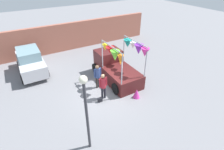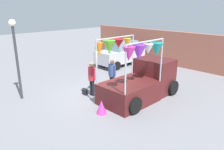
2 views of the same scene
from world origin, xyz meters
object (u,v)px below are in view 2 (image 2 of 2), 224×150
Objects in this scene: vendor_truck at (142,79)px; folded_kite_bundle_magenta at (101,107)px; person_vendor at (112,72)px; handbag at (85,92)px; street_lamp at (15,49)px; parked_car at (121,53)px; person_customer at (92,76)px.

folded_kite_bundle_magenta is at bearing -90.96° from vendor_truck.
handbag is at bearing -111.89° from person_vendor.
street_lamp is (-4.03, -4.44, 1.58)m from vendor_truck.
parked_car is 8.53m from street_lamp.
parked_car reaches higher than person_vendor.
vendor_truck reaches higher than folded_kite_bundle_magenta.
vendor_truck is at bearing 89.04° from folded_kite_bundle_magenta.
person_vendor is at bearing 79.92° from person_customer.
folded_kite_bundle_magenta is (2.17, -0.78, 0.16)m from handbag.
handbag is (-0.35, -0.20, -0.92)m from person_customer.
street_lamp reaches higher than person_customer.
street_lamp is (-2.16, -2.75, 1.45)m from person_customer.
vendor_truck is 2.39× the size of person_vendor.
folded_kite_bundle_magenta is (-0.04, -2.67, -0.64)m from vendor_truck.
street_lamp is (-1.81, -2.55, 2.37)m from handbag.
vendor_truck is at bearing 40.46° from handbag.
person_customer is 6.24× the size of handbag.
street_lamp reaches higher than folded_kite_bundle_magenta.
vendor_truck reaches higher than parked_car.
vendor_truck is 3.02m from handbag.
vendor_truck is at bearing 42.17° from person_customer.
person_customer is (-1.87, -1.69, 0.13)m from vendor_truck.
parked_car is 6.51m from handbag.
person_vendor is at bearing 59.03° from street_lamp.
person_vendor is 0.45× the size of street_lamp.
parked_car is at bearing 128.89° from person_vendor.
person_customer is at bearing 29.74° from handbag.
folded_kite_bundle_magenta is (1.61, -2.18, -0.74)m from person_vendor.
person_vendor is 2.86× the size of folded_kite_bundle_magenta.
parked_car is 1.04× the size of street_lamp.
vendor_truck is at bearing -36.82° from parked_car.
person_vendor is (0.21, 1.20, -0.02)m from person_customer.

